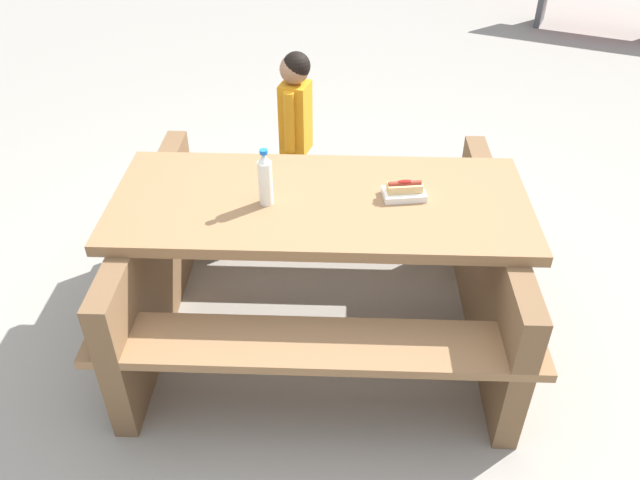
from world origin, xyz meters
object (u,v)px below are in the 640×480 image
at_px(picnic_table, 320,254).
at_px(soda_bottle, 265,179).
at_px(child_in_coat, 296,118).
at_px(hotdog_tray, 404,191).

relative_size(picnic_table, soda_bottle, 8.49).
height_order(picnic_table, child_in_coat, child_in_coat).
distance_m(soda_bottle, hotdog_tray, 0.60).
distance_m(picnic_table, soda_bottle, 0.48).
height_order(picnic_table, soda_bottle, soda_bottle).
bearing_deg(hotdog_tray, soda_bottle, 167.03).
bearing_deg(soda_bottle, hotdog_tray, -12.97).
bearing_deg(picnic_table, child_in_coat, 80.81).
height_order(picnic_table, hotdog_tray, hotdog_tray).
xyz_separation_m(picnic_table, child_in_coat, (0.15, 0.93, 0.23)).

